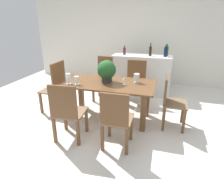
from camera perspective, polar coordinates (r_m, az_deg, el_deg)
ground_plane at (r=3.86m, az=-1.22°, el=-8.52°), size 7.04×7.04×0.00m
back_wall at (r=5.94m, az=6.31°, el=14.83°), size 6.40×0.10×2.60m
dining_table at (r=3.65m, az=-1.12°, el=-0.01°), size 1.76×0.91×0.74m
chair_foot_end at (r=3.53m, az=17.04°, el=-2.84°), size 0.41×0.45×0.94m
chair_far_left at (r=4.60m, az=-2.42°, el=3.90°), size 0.42×0.46×1.03m
chair_near_right at (r=2.77m, az=1.22°, el=-8.54°), size 0.45×0.46×0.95m
chair_far_right at (r=4.43m, az=7.20°, el=2.95°), size 0.50×0.47×0.99m
chair_near_left at (r=3.03m, az=-13.40°, el=-6.06°), size 0.50×0.50×0.99m
chair_head_end at (r=4.11m, az=-16.50°, el=1.39°), size 0.43×0.49×1.07m
flower_centerpiece at (r=3.56m, az=-1.63°, el=5.72°), size 0.35×0.35×0.42m
crystal_vase_left at (r=3.59m, az=7.39°, el=3.62°), size 0.11×0.11×0.18m
crystal_vase_center_near at (r=3.51m, az=-10.52°, el=2.82°), size 0.09×0.09×0.16m
crystal_vase_right at (r=3.56m, az=-13.00°, el=3.40°), size 0.10×0.10×0.20m
wine_glass at (r=3.45m, az=3.50°, el=3.05°), size 0.07×0.07×0.14m
kitchen_counter at (r=5.11m, az=8.79°, el=4.65°), size 1.49×0.64×1.00m
wine_bottle_clear at (r=5.03m, az=16.11°, el=11.08°), size 0.08×0.08×0.30m
wine_bottle_green at (r=4.90m, az=11.43°, el=11.30°), size 0.06×0.06×0.32m
wine_bottle_tall at (r=4.89m, az=15.76°, el=10.85°), size 0.08×0.08×0.29m
wine_bottle_amber at (r=5.00m, az=3.73°, el=11.47°), size 0.07×0.07×0.23m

